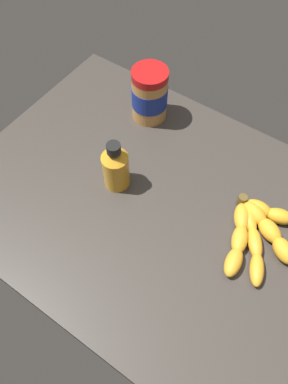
# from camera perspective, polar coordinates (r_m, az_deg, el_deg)

# --- Properties ---
(ground_plane) EXTENTS (0.89, 0.66, 0.04)m
(ground_plane) POSITION_cam_1_polar(r_m,az_deg,el_deg) (0.85, 1.60, -2.05)
(ground_plane) COLOR #38332D
(banana_bunch) EXTENTS (0.18, 0.23, 0.04)m
(banana_bunch) POSITION_cam_1_polar(r_m,az_deg,el_deg) (0.82, 17.83, -5.88)
(banana_bunch) COLOR gold
(banana_bunch) RESTS_ON ground_plane
(peanut_butter_jar) EXTENTS (0.09, 0.09, 0.14)m
(peanut_butter_jar) POSITION_cam_1_polar(r_m,az_deg,el_deg) (0.95, 0.88, 15.05)
(peanut_butter_jar) COLOR #BF8442
(peanut_butter_jar) RESTS_ON ground_plane
(honey_bottle) EXTENTS (0.06, 0.06, 0.14)m
(honey_bottle) POSITION_cam_1_polar(r_m,az_deg,el_deg) (0.81, -4.48, 3.94)
(honey_bottle) COLOR orange
(honey_bottle) RESTS_ON ground_plane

